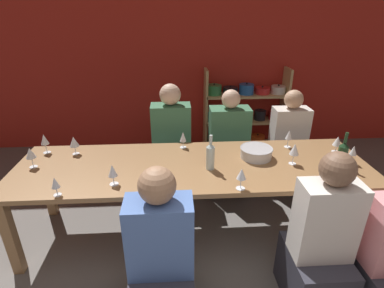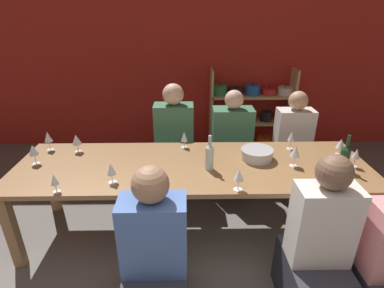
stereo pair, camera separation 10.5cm
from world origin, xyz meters
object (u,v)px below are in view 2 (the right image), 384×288
object	(u,v)px
wine_glass_empty_b	(341,144)
person_near_a	(156,264)
wine_bottle_green	(345,157)
wine_glass_empty_c	(155,172)
person_near_b	(315,256)
person_far_b	(231,155)
wine_glass_white_c	(356,154)
wine_bottle_dark	(209,156)
wine_glass_empty_d	(76,140)
mixing_bowl	(257,153)
wine_glass_white_b	(33,150)
wine_glass_white_d	(54,180)
wine_glass_empty_e	(291,137)
wine_glass_red_a	(295,152)
person_far_a	(290,155)
dining_table	(192,171)
shelf_unit	(249,115)
person_far_c	(175,152)
wine_glass_white_e	(111,169)
wine_glass_empty_a	(184,137)
wine_glass_white_a	(48,137)

from	to	relation	value
wine_glass_empty_b	person_near_a	world-z (taller)	person_near_a
wine_bottle_green	wine_glass_empty_c	world-z (taller)	wine_bottle_green
wine_glass_empty_b	person_near_b	bearing A→B (deg)	-119.79
person_far_b	wine_glass_white_c	bearing A→B (deg)	136.30
wine_bottle_dark	person_near_a	distance (m)	0.94
wine_glass_empty_d	person_far_b	world-z (taller)	person_far_b
wine_glass_empty_c	mixing_bowl	bearing A→B (deg)	24.89
wine_glass_white_b	wine_glass_empty_b	world-z (taller)	wine_glass_white_b
wine_glass_white_d	person_near_b	size ratio (longest dim) A/B	0.12
wine_glass_empty_e	wine_glass_red_a	bearing A→B (deg)	-102.76
person_far_a	dining_table	bearing A→B (deg)	34.53
wine_glass_white_d	dining_table	bearing A→B (deg)	21.88
shelf_unit	person_far_b	xyz separation A→B (m)	(-0.42, -1.13, -0.09)
person_far_c	mixing_bowl	bearing A→B (deg)	137.37
wine_glass_empty_d	wine_glass_red_a	bearing A→B (deg)	-9.20
shelf_unit	person_near_a	distance (m)	2.98
wine_glass_white_b	wine_glass_empty_e	bearing A→B (deg)	6.39
dining_table	wine_bottle_dark	size ratio (longest dim) A/B	10.02
wine_glass_white_d	person_far_b	distance (m)	1.96
wine_glass_white_d	wine_glass_white_e	distance (m)	0.41
person_near_a	person_far_b	xyz separation A→B (m)	(0.73, 1.62, 0.00)
wine_glass_white_b	dining_table	bearing A→B (deg)	-1.59
person_far_c	wine_glass_red_a	bearing A→B (deg)	141.11
wine_glass_white_b	wine_glass_white_e	xyz separation A→B (m)	(0.74, -0.32, -0.01)
wine_glass_empty_b	person_far_c	world-z (taller)	person_far_c
wine_glass_white_d	person_near_a	distance (m)	0.95
wine_glass_empty_d	person_far_c	size ratio (longest dim) A/B	0.14
wine_bottle_dark	wine_glass_red_a	bearing A→B (deg)	2.92
wine_bottle_dark	person_near_b	distance (m)	1.06
wine_glass_empty_c	wine_glass_white_e	distance (m)	0.34
wine_bottle_green	wine_glass_white_d	world-z (taller)	wine_bottle_green
mixing_bowl	person_far_c	bearing A→B (deg)	137.37
wine_glass_empty_c	wine_glass_empty_e	xyz separation A→B (m)	(1.24, 0.60, 0.02)
wine_glass_white_e	person_near_b	world-z (taller)	person_near_b
wine_glass_white_c	wine_glass_white_b	bearing A→B (deg)	177.81
wine_glass_red_a	wine_glass_empty_d	xyz separation A→B (m)	(-1.95, 0.32, -0.01)
wine_bottle_green	wine_glass_empty_a	size ratio (longest dim) A/B	1.90
wine_glass_white_b	wine_glass_white_e	world-z (taller)	wine_glass_white_b
person_near_a	person_far_a	world-z (taller)	person_far_a
mixing_bowl	wine_glass_empty_a	distance (m)	0.70
dining_table	wine_glass_white_d	world-z (taller)	wine_glass_white_d
wine_glass_white_c	wine_glass_empty_b	xyz separation A→B (m)	(-0.02, 0.23, -0.01)
wine_glass_empty_b	wine_glass_empty_e	distance (m)	0.44
mixing_bowl	wine_bottle_dark	world-z (taller)	wine_bottle_dark
wine_glass_white_a	wine_glass_empty_a	bearing A→B (deg)	1.55
shelf_unit	wine_glass_empty_e	world-z (taller)	shelf_unit
wine_bottle_green	wine_glass_white_e	world-z (taller)	wine_bottle_green
wine_glass_white_d	wine_glass_empty_e	world-z (taller)	wine_glass_empty_e
person_far_c	wine_glass_empty_e	bearing A→B (deg)	155.68
person_far_c	person_near_b	bearing A→B (deg)	122.62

